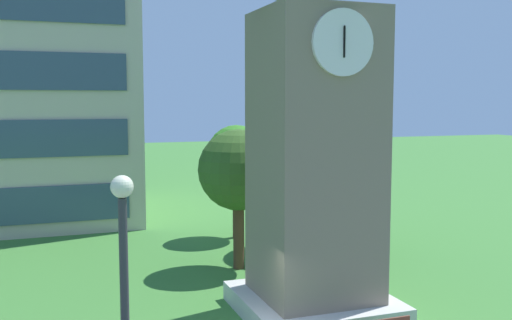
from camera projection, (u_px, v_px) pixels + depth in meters
clock_tower at (315, 155)px, 17.81m from camera, size 4.48×4.48×11.05m
street_lamp at (125, 302)px, 9.28m from camera, size 0.36×0.36×5.43m
tree_near_tower at (236, 155)px, 28.10m from camera, size 2.83×2.83×5.45m
tree_by_building at (323, 157)px, 25.84m from camera, size 4.59×4.59×6.42m
tree_streetside at (239, 171)px, 22.85m from camera, size 3.16×3.16×5.50m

